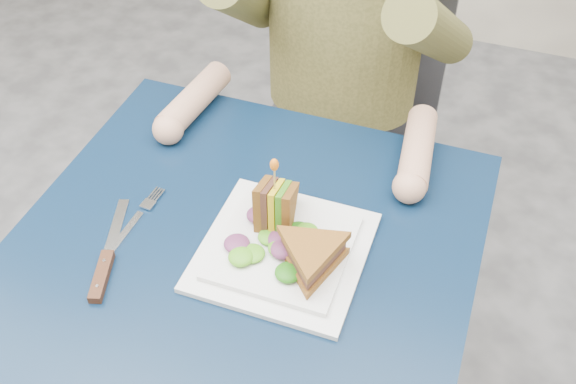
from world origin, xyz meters
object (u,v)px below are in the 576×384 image
at_px(fork, 132,224).
at_px(sandwich_flat, 311,255).
at_px(knife, 104,266).
at_px(chair, 350,100).
at_px(table, 241,280).
at_px(plate, 283,250).
at_px(sandwich_upright, 275,207).

bearing_deg(fork, sandwich_flat, 0.53).
relative_size(sandwich_flat, knife, 0.88).
bearing_deg(knife, chair, 77.15).
bearing_deg(table, chair, 90.00).
distance_m(table, knife, 0.23).
xyz_separation_m(plate, knife, (-0.25, -0.13, -0.00)).
bearing_deg(knife, fork, 93.35).
xyz_separation_m(table, fork, (-0.19, -0.01, 0.08)).
distance_m(table, fork, 0.21).
relative_size(fork, knife, 0.83).
distance_m(chair, knife, 0.85).
bearing_deg(sandwich_flat, table, 175.91).
height_order(chair, fork, chair).
xyz_separation_m(sandwich_flat, sandwich_upright, (-0.09, 0.07, 0.01)).
relative_size(chair, sandwich_flat, 4.91).
bearing_deg(knife, table, 30.69).
relative_size(table, sandwich_flat, 3.96).
xyz_separation_m(sandwich_flat, fork, (-0.32, -0.00, -0.04)).
bearing_deg(sandwich_flat, fork, -179.47).
distance_m(chair, plate, 0.71).
relative_size(chair, fork, 5.18).
bearing_deg(sandwich_flat, chair, 100.11).
height_order(sandwich_flat, knife, sandwich_flat).
relative_size(sandwich_upright, fork, 0.76).
relative_size(table, fork, 4.18).
bearing_deg(plate, sandwich_flat, -24.44).
relative_size(sandwich_upright, knife, 0.64).
relative_size(table, plate, 2.88).
relative_size(table, chair, 0.81).
bearing_deg(table, fork, -176.41).
bearing_deg(sandwich_flat, plate, 155.56).
height_order(plate, knife, plate).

